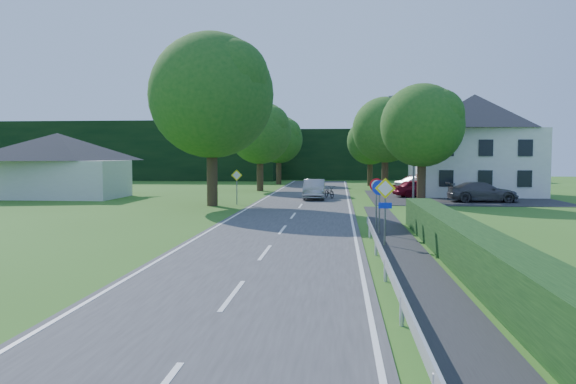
# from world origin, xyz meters

# --- Properties ---
(ground) EXTENTS (160.00, 160.00, 0.00)m
(ground) POSITION_xyz_m (0.00, 0.00, 0.00)
(ground) COLOR #315D1A
(ground) RESTS_ON ground
(road) EXTENTS (7.00, 80.00, 0.04)m
(road) POSITION_xyz_m (0.00, 20.00, 0.02)
(road) COLOR #38383A
(road) RESTS_ON ground
(footpath) EXTENTS (1.50, 44.00, 0.04)m
(footpath) POSITION_xyz_m (4.95, 2.00, 0.02)
(footpath) COLOR #242426
(footpath) RESTS_ON ground
(parking_pad) EXTENTS (14.00, 16.00, 0.04)m
(parking_pad) POSITION_xyz_m (12.00, 33.00, 0.02)
(parking_pad) COLOR #242426
(parking_pad) RESTS_ON ground
(line_edge_left) EXTENTS (0.12, 80.00, 0.01)m
(line_edge_left) POSITION_xyz_m (-3.25, 20.00, 0.04)
(line_edge_left) COLOR white
(line_edge_left) RESTS_ON road
(line_edge_right) EXTENTS (0.12, 80.00, 0.01)m
(line_edge_right) POSITION_xyz_m (3.25, 20.00, 0.04)
(line_edge_right) COLOR white
(line_edge_right) RESTS_ON road
(line_centre) EXTENTS (0.12, 80.00, 0.01)m
(line_centre) POSITION_xyz_m (0.00, 20.00, 0.04)
(line_centre) COLOR white
(line_centre) RESTS_ON road
(guardrail) EXTENTS (0.12, 26.00, 0.69)m
(guardrail) POSITION_xyz_m (3.85, -1.00, 0.34)
(guardrail) COLOR silver
(guardrail) RESTS_ON ground
(hedge_right) EXTENTS (1.20, 30.00, 1.30)m
(hedge_right) POSITION_xyz_m (6.50, 0.00, 0.65)
(hedge_right) COLOR black
(hedge_right) RESTS_ON ground
(tree_main) EXTENTS (9.40, 9.40, 11.64)m
(tree_main) POSITION_xyz_m (-6.00, 24.00, 5.82)
(tree_main) COLOR #1C5118
(tree_main) RESTS_ON ground
(tree_left_far) EXTENTS (7.00, 7.00, 8.58)m
(tree_left_far) POSITION_xyz_m (-5.00, 40.00, 4.29)
(tree_left_far) COLOR #1C5118
(tree_left_far) RESTS_ON ground
(tree_right_far) EXTENTS (7.40, 7.40, 9.09)m
(tree_right_far) POSITION_xyz_m (7.00, 42.00, 4.54)
(tree_right_far) COLOR #1C5118
(tree_right_far) RESTS_ON ground
(tree_left_back) EXTENTS (6.60, 6.60, 8.07)m
(tree_left_back) POSITION_xyz_m (-4.50, 52.00, 4.04)
(tree_left_back) COLOR #1C5118
(tree_left_back) RESTS_ON ground
(tree_right_back) EXTENTS (6.20, 6.20, 7.56)m
(tree_right_back) POSITION_xyz_m (6.00, 50.00, 3.78)
(tree_right_back) COLOR #1C5118
(tree_right_back) RESTS_ON ground
(tree_right_mid) EXTENTS (7.00, 7.00, 8.58)m
(tree_right_mid) POSITION_xyz_m (8.50, 28.00, 4.29)
(tree_right_mid) COLOR #1C5118
(tree_right_mid) RESTS_ON ground
(treeline_left) EXTENTS (44.00, 6.00, 8.00)m
(treeline_left) POSITION_xyz_m (-28.00, 62.00, 4.00)
(treeline_left) COLOR black
(treeline_left) RESTS_ON ground
(treeline_right) EXTENTS (30.00, 5.00, 7.00)m
(treeline_right) POSITION_xyz_m (8.00, 66.00, 3.50)
(treeline_right) COLOR black
(treeline_right) RESTS_ON ground
(bungalow_left) EXTENTS (11.00, 6.50, 5.20)m
(bungalow_left) POSITION_xyz_m (-20.00, 30.00, 2.71)
(bungalow_left) COLOR silver
(bungalow_left) RESTS_ON ground
(house_white) EXTENTS (10.60, 8.40, 8.60)m
(house_white) POSITION_xyz_m (14.00, 36.00, 4.41)
(house_white) COLOR white
(house_white) RESTS_ON ground
(streetlight) EXTENTS (2.03, 0.18, 8.00)m
(streetlight) POSITION_xyz_m (8.06, 30.00, 4.46)
(streetlight) COLOR slate
(streetlight) RESTS_ON ground
(sign_priority_right) EXTENTS (0.78, 0.09, 2.59)m
(sign_priority_right) POSITION_xyz_m (4.30, 7.98, 1.80)
(sign_priority_right) COLOR slate
(sign_priority_right) RESTS_ON ground
(sign_roundabout) EXTENTS (0.64, 0.08, 2.37)m
(sign_roundabout) POSITION_xyz_m (4.30, 10.98, 1.67)
(sign_roundabout) COLOR slate
(sign_roundabout) RESTS_ON ground
(sign_speed_limit) EXTENTS (0.64, 0.11, 2.37)m
(sign_speed_limit) POSITION_xyz_m (4.30, 12.97, 1.77)
(sign_speed_limit) COLOR slate
(sign_speed_limit) RESTS_ON ground
(sign_priority_left) EXTENTS (0.78, 0.09, 2.44)m
(sign_priority_left) POSITION_xyz_m (-4.50, 24.98, 1.72)
(sign_priority_left) COLOR slate
(sign_priority_left) RESTS_ON ground
(moving_car) EXTENTS (1.69, 4.64, 1.52)m
(moving_car) POSITION_xyz_m (0.64, 30.02, 0.80)
(moving_car) COLOR #A3A3A7
(moving_car) RESTS_ON road
(motorcycle) EXTENTS (1.28, 1.92, 0.96)m
(motorcycle) POSITION_xyz_m (1.80, 31.26, 0.52)
(motorcycle) COLOR black
(motorcycle) RESTS_ON road
(parked_car_red) EXTENTS (4.43, 2.61, 1.42)m
(parked_car_red) POSITION_xyz_m (9.02, 33.00, 0.75)
(parked_car_red) COLOR maroon
(parked_car_red) RESTS_ON parking_pad
(parked_car_silver_a) EXTENTS (5.26, 3.01, 1.64)m
(parked_car_silver_a) POSITION_xyz_m (9.81, 34.70, 0.86)
(parked_car_silver_a) COLOR silver
(parked_car_silver_a) RESTS_ON parking_pad
(parked_car_grey) EXTENTS (5.05, 2.16, 1.45)m
(parked_car_grey) POSITION_xyz_m (12.96, 28.50, 0.77)
(parked_car_grey) COLOR #48474C
(parked_car_grey) RESTS_ON parking_pad
(parked_car_silver_b) EXTENTS (5.11, 3.88, 1.29)m
(parked_car_silver_b) POSITION_xyz_m (15.81, 34.00, 0.69)
(parked_car_silver_b) COLOR #A8A6AD
(parked_car_silver_b) RESTS_ON parking_pad
(parasol) EXTENTS (2.25, 2.28, 1.90)m
(parasol) POSITION_xyz_m (8.95, 33.63, 0.99)
(parasol) COLOR red
(parasol) RESTS_ON parking_pad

